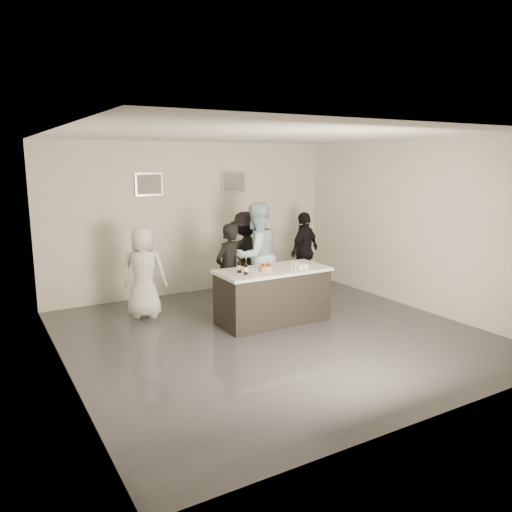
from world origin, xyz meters
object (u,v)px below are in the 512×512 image
at_px(bar_counter, 273,295).
at_px(person_guest_back, 246,256).
at_px(cake, 266,269).
at_px(person_main_black, 228,269).
at_px(person_main_blue, 256,256).
at_px(person_guest_right, 304,251).
at_px(beer_bottle_b, 246,266).
at_px(beer_bottle_a, 239,265).
at_px(person_guest_left, 144,272).

distance_m(bar_counter, person_guest_back, 1.49).
relative_size(bar_counter, cake, 7.84).
height_order(person_main_black, person_guest_back, person_guest_back).
bearing_deg(person_main_blue, bar_counter, 71.47).
distance_m(bar_counter, person_guest_right, 2.27).
bearing_deg(person_main_blue, beer_bottle_b, 46.03).
height_order(beer_bottle_a, person_guest_left, person_guest_left).
bearing_deg(beer_bottle_a, beer_bottle_b, -80.46).
xyz_separation_m(person_guest_left, person_guest_right, (3.44, 0.13, 0.02)).
xyz_separation_m(cake, beer_bottle_b, (-0.41, -0.08, 0.09)).
bearing_deg(beer_bottle_a, bar_counter, -2.47).
distance_m(bar_counter, person_guest_left, 2.23).
bearing_deg(person_guest_right, person_main_black, -5.14).
relative_size(beer_bottle_b, person_guest_right, 0.16).
relative_size(beer_bottle_a, person_main_blue, 0.14).
height_order(beer_bottle_a, person_main_black, person_main_black).
bearing_deg(person_guest_back, beer_bottle_a, 60.73).
bearing_deg(person_main_blue, person_main_black, 4.06).
distance_m(person_guest_left, person_guest_back, 2.03).
bearing_deg(beer_bottle_a, person_guest_left, 130.84).
xyz_separation_m(beer_bottle_a, person_main_blue, (0.79, 0.83, -0.07)).
xyz_separation_m(cake, beer_bottle_a, (-0.44, 0.09, 0.09)).
bearing_deg(person_guest_right, bar_counter, 16.83).
height_order(person_main_blue, person_guest_back, person_main_blue).
height_order(beer_bottle_b, person_guest_left, person_guest_left).
relative_size(beer_bottle_a, person_guest_back, 0.15).
distance_m(cake, person_guest_right, 2.42).
bearing_deg(person_guest_left, person_main_blue, -162.41).
height_order(beer_bottle_a, beer_bottle_b, same).
bearing_deg(person_main_black, person_guest_back, -161.88).
xyz_separation_m(cake, person_guest_left, (-1.58, 1.41, -0.15)).
relative_size(cake, person_guest_back, 0.14).
relative_size(person_main_black, person_main_blue, 0.83).
relative_size(cake, beer_bottle_a, 0.91).
bearing_deg(beer_bottle_b, person_guest_right, 35.33).
xyz_separation_m(bar_counter, person_main_blue, (0.18, 0.85, 0.51)).
relative_size(person_guest_left, person_guest_right, 0.97).
distance_m(bar_counter, beer_bottle_b, 0.83).
xyz_separation_m(beer_bottle_a, person_guest_right, (2.30, 1.45, -0.22)).
xyz_separation_m(person_main_blue, person_guest_back, (0.10, 0.56, -0.11)).
height_order(bar_counter, cake, cake).
bearing_deg(person_main_blue, cake, 62.55).
distance_m(beer_bottle_a, person_guest_back, 1.66).
xyz_separation_m(beer_bottle_b, person_guest_back, (0.86, 1.55, -0.18)).
relative_size(bar_counter, person_main_blue, 0.97).
height_order(person_main_black, person_guest_left, person_main_black).
height_order(cake, person_guest_back, person_guest_back).
height_order(person_main_black, person_main_blue, person_main_blue).
height_order(bar_counter, person_guest_right, person_guest_right).
bearing_deg(person_main_black, beer_bottle_a, 51.78).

